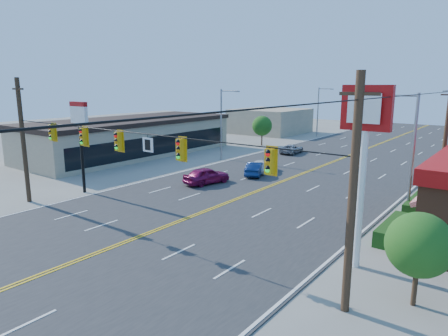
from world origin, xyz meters
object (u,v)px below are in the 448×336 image
Objects in this scene: signal_span at (132,153)px; car_white at (263,167)px; car_silver at (292,149)px; pizza_hut_sign at (80,128)px; car_magenta at (207,176)px; kfc_pylon at (364,141)px; car_blue at (255,169)px.

signal_span is 19.65m from car_white.
signal_span is 6.05× the size of car_silver.
car_magenta is (6.14, 7.98, -4.46)m from pizza_hut_sign.
car_white is at bearing 134.17° from kfc_pylon.
pizza_hut_sign is at bearing 74.86° from car_silver.
car_magenta is (-4.74, 11.98, -4.17)m from signal_span.
pizza_hut_sign is 1.65× the size of car_white.
car_silver is at bearing -98.95° from car_blue.
kfc_pylon is 2.11× the size of car_silver.
signal_span reaches higher than kfc_pylon.
pizza_hut_sign is 1.70× the size of car_silver.
kfc_pylon is at bearing 166.26° from car_magenta.
car_white is (1.40, 6.91, -0.12)m from car_magenta.
kfc_pylon is at bearing 127.32° from car_white.
car_silver is (-17.33, 26.34, -5.48)m from kfc_pylon.
kfc_pylon is 1.24× the size of pizza_hut_sign.
kfc_pylon is 20.28m from car_blue.
kfc_pylon reaches higher than car_white.
signal_span is at bearing 124.56° from car_magenta.
car_silver is (4.67, 26.34, -4.62)m from pizza_hut_sign.
pizza_hut_sign is at bearing 65.38° from car_magenta.
car_white is at bearing 98.98° from car_silver.
signal_span reaches higher than car_blue.
signal_span is at bearing 93.18° from car_white.
car_white reaches higher than car_silver.
signal_span is at bearing 96.48° from car_silver.
signal_span is 5.76× the size of car_magenta.
signal_span reaches higher than car_white.
signal_span reaches higher than car_silver.
signal_span is at bearing -160.22° from kfc_pylon.
signal_span is 13.54m from car_magenta.
car_silver is at bearing -82.79° from car_white.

